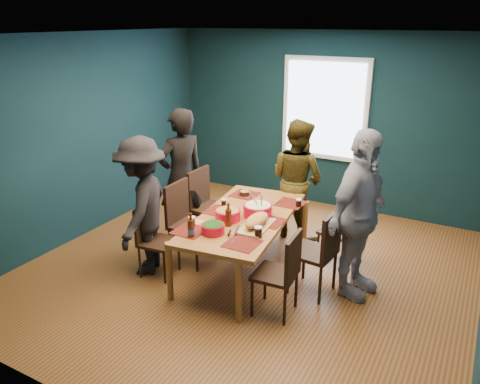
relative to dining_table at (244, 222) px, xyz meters
The scene contains 26 objects.
room 0.80m from the dining_table, 84.66° to the left, with size 5.01×5.01×2.71m.
dining_table is the anchor object (origin of this frame).
chair_left_far 1.01m from the dining_table, 148.46° to the left, with size 0.47×0.47×1.00m.
chair_left_mid 0.79m from the dining_table, behind, with size 0.45×0.45×1.00m.
chair_left_near 1.08m from the dining_table, 151.27° to the right, with size 0.42×0.42×0.85m.
chair_right_far 1.24m from the dining_table, 37.99° to the left, with size 0.45×0.45×0.85m.
chair_right_mid 0.95m from the dining_table, ahead, with size 0.48×0.48×0.98m.
chair_right_near 0.93m from the dining_table, 36.40° to the right, with size 0.43×0.43×0.90m.
person_far_left 1.22m from the dining_table, 161.49° to the left, with size 0.66×0.43×1.81m, color black.
person_back 1.27m from the dining_table, 83.48° to the left, with size 0.80×0.62×1.64m, color black.
person_right 1.30m from the dining_table, ahead, with size 1.08×0.45×1.84m, color white.
person_near_left 1.18m from the dining_table, 154.86° to the right, with size 1.06×0.61×1.64m, color black.
bowl_salad 0.24m from the dining_table, 123.05° to the right, with size 0.29×0.29×0.12m.
bowl_dumpling 0.22m from the dining_table, 34.16° to the left, with size 0.34×0.34×0.31m.
bowl_herbs 0.57m from the dining_table, 97.27° to the right, with size 0.25×0.25×0.11m.
cutting_board 0.35m from the dining_table, 36.36° to the right, with size 0.33×0.66×0.14m.
small_bowl 0.69m from the dining_table, 117.33° to the left, with size 0.13×0.13×0.06m.
beer_bottle_a 0.78m from the dining_table, 106.99° to the right, with size 0.07×0.07×0.27m.
beer_bottle_b 0.35m from the dining_table, 93.98° to the right, with size 0.07×0.07×0.27m.
cola_glass_a 0.63m from the dining_table, 126.89° to the right, with size 0.08×0.08×0.10m.
cola_glass_b 0.58m from the dining_table, 46.07° to the right, with size 0.08×0.08×0.12m.
cola_glass_c 0.73m from the dining_table, 52.47° to the left, with size 0.07×0.07×0.10m.
cola_glass_d 0.41m from the dining_table, 156.15° to the left, with size 0.06×0.06×0.09m.
napkin_a 0.37m from the dining_table, ahead, with size 0.16×0.16×0.00m, color #E1765F.
napkin_b 0.55m from the dining_table, 135.20° to the right, with size 0.13×0.13×0.00m, color #E1765F.
napkin_c 0.75m from the dining_table, 64.69° to the right, with size 0.15×0.15×0.00m, color #E1765F.
Camera 1 is at (2.29, -4.42, 2.86)m, focal length 35.00 mm.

